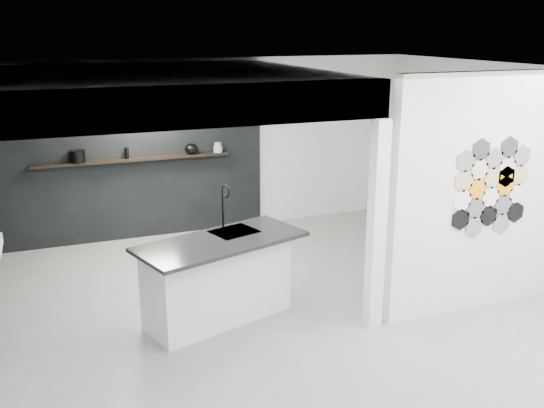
{
  "coord_description": "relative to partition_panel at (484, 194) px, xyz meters",
  "views": [
    {
      "loc": [
        -2.48,
        -6.42,
        3.25
      ],
      "look_at": [
        0.1,
        0.3,
        1.15
      ],
      "focal_mm": 40.0,
      "sensor_mm": 36.0,
      "label": 1
    }
  ],
  "objects": [
    {
      "name": "floor",
      "position": [
        -2.23,
        1.0,
        -1.4
      ],
      "size": [
        7.0,
        6.0,
        0.01
      ],
      "primitive_type": "cube",
      "color": "gray"
    },
    {
      "name": "bulkhead",
      "position": [
        -3.52,
        2.0,
        1.15
      ],
      "size": [
        4.4,
        4.0,
        0.4
      ],
      "primitive_type": "cube",
      "color": "silver",
      "rests_on": "corner_column"
    },
    {
      "name": "glass_vase",
      "position": [
        -2.08,
        3.87,
        -0.0
      ],
      "size": [
        0.13,
        0.13,
        0.16
      ],
      "primitive_type": "cylinder",
      "rotation": [
        0.0,
        0.0,
        0.14
      ],
      "color": "gray",
      "rests_on": "display_shelf"
    },
    {
      "name": "utensil_cup",
      "position": [
        -4.24,
        3.87,
        -0.04
      ],
      "size": [
        0.09,
        0.09,
        0.09
      ],
      "primitive_type": "cylinder",
      "rotation": [
        0.0,
        0.0,
        0.39
      ],
      "color": "black",
      "rests_on": "display_shelf"
    },
    {
      "name": "stockpot",
      "position": [
        -4.24,
        3.87,
        0.01
      ],
      "size": [
        0.22,
        0.22,
        0.18
      ],
      "primitive_type": "cylinder",
      "rotation": [
        0.0,
        0.0,
        0.01
      ],
      "color": "black",
      "rests_on": "display_shelf"
    },
    {
      "name": "corner_column",
      "position": [
        -1.41,
        0.0,
        -0.22
      ],
      "size": [
        0.16,
        0.16,
        2.35
      ],
      "primitive_type": "cube",
      "color": "silver",
      "rests_on": "floor"
    },
    {
      "name": "glass_bowl",
      "position": [
        -2.08,
        3.87,
        -0.03
      ],
      "size": [
        0.19,
        0.19,
        0.1
      ],
      "primitive_type": "cylinder",
      "rotation": [
        0.0,
        0.0,
        0.43
      ],
      "color": "gray",
      "rests_on": "display_shelf"
    },
    {
      "name": "partition_panel",
      "position": [
        0.0,
        0.0,
        0.0
      ],
      "size": [
        2.45,
        0.15,
        2.8
      ],
      "primitive_type": "cube",
      "color": "silver",
      "rests_on": "floor"
    },
    {
      "name": "hex_tile_cluster",
      "position": [
        0.03,
        -0.09,
        0.1
      ],
      "size": [
        1.04,
        0.02,
        1.16
      ],
      "color": "black",
      "rests_on": "partition_panel"
    },
    {
      "name": "bottle_dark",
      "position": [
        -3.52,
        3.87,
        0.01
      ],
      "size": [
        0.08,
        0.08,
        0.17
      ],
      "primitive_type": "cylinder",
      "rotation": [
        0.0,
        0.0,
        0.32
      ],
      "color": "black",
      "rests_on": "display_shelf"
    },
    {
      "name": "bay_clad_back",
      "position": [
        -3.52,
        3.97,
        -0.22
      ],
      "size": [
        4.4,
        0.04,
        2.35
      ],
      "primitive_type": "cube",
      "color": "black",
      "rests_on": "floor"
    },
    {
      "name": "fascia_beam",
      "position": [
        -3.52,
        0.08,
        1.15
      ],
      "size": [
        4.4,
        0.16,
        0.4
      ],
      "primitive_type": "cube",
      "color": "silver",
      "rests_on": "corner_column"
    },
    {
      "name": "kettle",
      "position": [
        -2.51,
        3.87,
        0.01
      ],
      "size": [
        0.23,
        0.23,
        0.17
      ],
      "primitive_type": "ellipsoid",
      "rotation": [
        0.0,
        0.0,
        -0.16
      ],
      "color": "black",
      "rests_on": "display_shelf"
    },
    {
      "name": "display_shelf",
      "position": [
        -3.43,
        3.87,
        -0.1
      ],
      "size": [
        3.0,
        0.15,
        0.04
      ],
      "primitive_type": "cube",
      "color": "black",
      "rests_on": "bay_clad_back"
    },
    {
      "name": "kitchen_island",
      "position": [
        -2.99,
        0.75,
        -0.89
      ],
      "size": [
        2.05,
        1.37,
        1.52
      ],
      "rotation": [
        0.0,
        0.0,
        0.31
      ],
      "color": "silver",
      "rests_on": "floor"
    }
  ]
}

